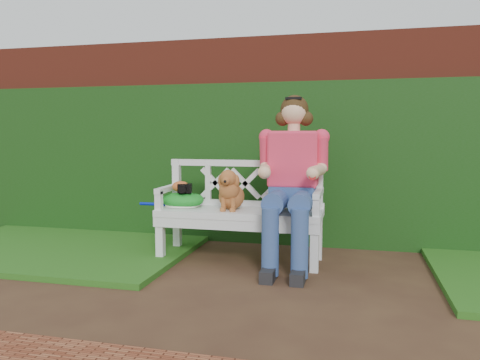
# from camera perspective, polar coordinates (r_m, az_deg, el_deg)

# --- Properties ---
(ground) EXTENTS (60.00, 60.00, 0.00)m
(ground) POSITION_cam_1_polar(r_m,az_deg,el_deg) (3.45, 5.79, -14.23)
(ground) COLOR #3B2319
(brick_wall) EXTENTS (10.00, 0.30, 2.20)m
(brick_wall) POSITION_cam_1_polar(r_m,az_deg,el_deg) (5.13, 8.92, 4.82)
(brick_wall) COLOR maroon
(brick_wall) RESTS_ON ground
(ivy_hedge) EXTENTS (10.00, 0.18, 1.70)m
(ivy_hedge) POSITION_cam_1_polar(r_m,az_deg,el_deg) (4.92, 8.65, 1.87)
(ivy_hedge) COLOR #1B4117
(ivy_hedge) RESTS_ON ground
(grass_left) EXTENTS (2.60, 2.00, 0.05)m
(grass_left) POSITION_cam_1_polar(r_m,az_deg,el_deg) (5.13, -20.45, -7.60)
(grass_left) COLOR #1E4B1A
(grass_left) RESTS_ON ground
(garden_bench) EXTENTS (1.62, 0.70, 0.48)m
(garden_bench) POSITION_cam_1_polar(r_m,az_deg,el_deg) (4.34, 0.00, -6.71)
(garden_bench) COLOR white
(garden_bench) RESTS_ON ground
(seated_woman) EXTENTS (0.93, 1.05, 1.54)m
(seated_woman) POSITION_cam_1_polar(r_m,az_deg,el_deg) (4.15, 6.42, 0.09)
(seated_woman) COLOR #D2416E
(seated_woman) RESTS_ON ground
(dog) EXTENTS (0.35, 0.40, 0.38)m
(dog) POSITION_cam_1_polar(r_m,az_deg,el_deg) (4.25, -1.12, -1.12)
(dog) COLOR #B06930
(dog) RESTS_ON garden_bench
(tennis_racket) EXTENTS (0.67, 0.49, 0.03)m
(tennis_racket) POSITION_cam_1_polar(r_m,az_deg,el_deg) (4.48, -7.46, -3.06)
(tennis_racket) COLOR white
(tennis_racket) RESTS_ON garden_bench
(green_bag) EXTENTS (0.44, 0.36, 0.14)m
(green_bag) POSITION_cam_1_polar(r_m,az_deg,el_deg) (4.46, -7.05, -2.38)
(green_bag) COLOR green
(green_bag) RESTS_ON garden_bench
(camera_item) EXTENTS (0.14, 0.12, 0.08)m
(camera_item) POSITION_cam_1_polar(r_m,az_deg,el_deg) (4.41, -6.74, -1.00)
(camera_item) COLOR black
(camera_item) RESTS_ON green_bag
(baseball_glove) EXTENTS (0.18, 0.14, 0.11)m
(baseball_glove) POSITION_cam_1_polar(r_m,az_deg,el_deg) (4.44, -7.24, -0.81)
(baseball_glove) COLOR #BD5625
(baseball_glove) RESTS_ON green_bag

